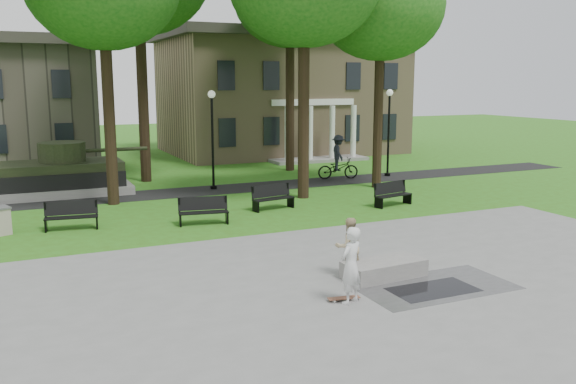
# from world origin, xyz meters

# --- Properties ---
(ground) EXTENTS (120.00, 120.00, 0.00)m
(ground) POSITION_xyz_m (0.00, 0.00, 0.00)
(ground) COLOR #305C15
(ground) RESTS_ON ground
(plaza) EXTENTS (22.00, 16.00, 0.02)m
(plaza) POSITION_xyz_m (0.00, -5.00, 0.01)
(plaza) COLOR gray
(plaza) RESTS_ON ground
(footpath) EXTENTS (44.00, 2.60, 0.01)m
(footpath) POSITION_xyz_m (0.00, 12.00, 0.01)
(footpath) COLOR black
(footpath) RESTS_ON ground
(building_right) EXTENTS (17.00, 12.00, 8.60)m
(building_right) POSITION_xyz_m (10.00, 26.00, 4.34)
(building_right) COLOR #9E8460
(building_right) RESTS_ON ground
(tree_3) EXTENTS (6.00, 6.00, 11.19)m
(tree_3) POSITION_xyz_m (8.00, 9.50, 8.60)
(tree_3) COLOR black
(tree_3) RESTS_ON ground
(lamp_mid) EXTENTS (0.36, 0.36, 4.73)m
(lamp_mid) POSITION_xyz_m (0.50, 12.30, 2.79)
(lamp_mid) COLOR black
(lamp_mid) RESTS_ON ground
(lamp_right) EXTENTS (0.36, 0.36, 4.73)m
(lamp_right) POSITION_xyz_m (10.50, 12.30, 2.79)
(lamp_right) COLOR black
(lamp_right) RESTS_ON ground
(tank_monument) EXTENTS (7.45, 3.40, 2.40)m
(tank_monument) POSITION_xyz_m (-6.46, 14.00, 0.86)
(tank_monument) COLOR gray
(tank_monument) RESTS_ON ground
(puddle) EXTENTS (2.20, 1.20, 0.00)m
(puddle) POSITION_xyz_m (1.09, -3.97, 0.02)
(puddle) COLOR black
(puddle) RESTS_ON plaza
(concrete_block) EXTENTS (2.26, 1.15, 0.45)m
(concrete_block) POSITION_xyz_m (0.52, -2.60, 0.24)
(concrete_block) COLOR gray
(concrete_block) RESTS_ON plaza
(skateboard) EXTENTS (0.80, 0.33, 0.07)m
(skateboard) POSITION_xyz_m (-1.32, -3.71, 0.06)
(skateboard) COLOR brown
(skateboard) RESTS_ON plaza
(skateboarder) EXTENTS (0.80, 0.70, 1.84)m
(skateboarder) POSITION_xyz_m (-1.27, -3.91, 0.94)
(skateboarder) COLOR silver
(skateboarder) RESTS_ON plaza
(friend_watching) EXTENTS (0.86, 0.72, 1.59)m
(friend_watching) POSITION_xyz_m (-0.27, -2.08, 0.81)
(friend_watching) COLOR tan
(friend_watching) RESTS_ON plaza
(cyclist) EXTENTS (2.30, 1.37, 2.36)m
(cyclist) POSITION_xyz_m (7.51, 12.53, 0.96)
(cyclist) COLOR black
(cyclist) RESTS_ON ground
(park_bench_0) EXTENTS (1.84, 0.76, 1.00)m
(park_bench_0) POSITION_xyz_m (-6.55, 6.51, 0.52)
(park_bench_0) COLOR black
(park_bench_0) RESTS_ON ground
(park_bench_1) EXTENTS (1.85, 0.83, 1.00)m
(park_bench_1) POSITION_xyz_m (-2.08, 5.37, 0.52)
(park_bench_1) COLOR black
(park_bench_1) RESTS_ON ground
(park_bench_2) EXTENTS (1.85, 0.84, 1.00)m
(park_bench_2) POSITION_xyz_m (1.27, 6.76, 0.52)
(park_bench_2) COLOR black
(park_bench_2) RESTS_ON ground
(park_bench_3) EXTENTS (1.85, 0.89, 1.00)m
(park_bench_3) POSITION_xyz_m (6.14, 5.37, 0.52)
(park_bench_3) COLOR black
(park_bench_3) RESTS_ON ground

